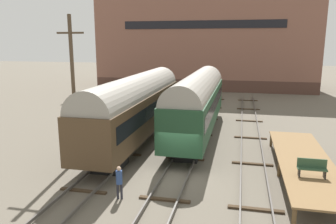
# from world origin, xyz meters

# --- Properties ---
(ground_plane) EXTENTS (200.00, 200.00, 0.00)m
(ground_plane) POSITION_xyz_m (0.00, 0.00, 0.00)
(ground_plane) COLOR #60594C
(track_left) EXTENTS (2.60, 60.00, 0.26)m
(track_left) POSITION_xyz_m (-4.40, 0.00, 0.14)
(track_left) COLOR #4C4742
(track_left) RESTS_ON ground
(track_middle) EXTENTS (2.60, 60.00, 0.26)m
(track_middle) POSITION_xyz_m (0.00, 0.00, 0.14)
(track_middle) COLOR #4C4742
(track_middle) RESTS_ON ground
(track_right) EXTENTS (2.60, 60.00, 0.26)m
(track_right) POSITION_xyz_m (4.40, 0.00, 0.14)
(track_right) COLOR #4C4742
(track_right) RESTS_ON ground
(train_car_brown) EXTENTS (3.02, 17.28, 5.27)m
(train_car_brown) POSITION_xyz_m (-4.40, 6.09, 3.00)
(train_car_brown) COLOR black
(train_car_brown) RESTS_ON ground
(train_car_green) EXTENTS (2.94, 17.00, 5.27)m
(train_car_green) POSITION_xyz_m (0.00, 9.03, 3.00)
(train_car_green) COLOR black
(train_car_green) RESTS_ON ground
(station_platform) EXTENTS (2.97, 11.96, 1.12)m
(station_platform) POSITION_xyz_m (7.21, 1.43, 1.04)
(station_platform) COLOR brown
(station_platform) RESTS_ON ground
(bench) EXTENTS (1.40, 0.40, 0.91)m
(bench) POSITION_xyz_m (7.10, -1.03, 1.61)
(bench) COLOR #2D4C33
(bench) RESTS_ON station_platform
(person_worker) EXTENTS (0.32, 0.32, 1.73)m
(person_worker) POSITION_xyz_m (-2.24, -3.32, 1.04)
(person_worker) COLOR #282833
(person_worker) RESTS_ON ground
(utility_pole) EXTENTS (1.80, 0.24, 9.42)m
(utility_pole) POSITION_xyz_m (-7.09, 1.48, 4.87)
(utility_pole) COLOR #473828
(utility_pole) RESTS_ON ground
(warehouse_building) EXTENTS (35.44, 12.38, 18.82)m
(warehouse_building) POSITION_xyz_m (-2.84, 40.14, 9.41)
(warehouse_building) COLOR #4F342A
(warehouse_building) RESTS_ON ground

